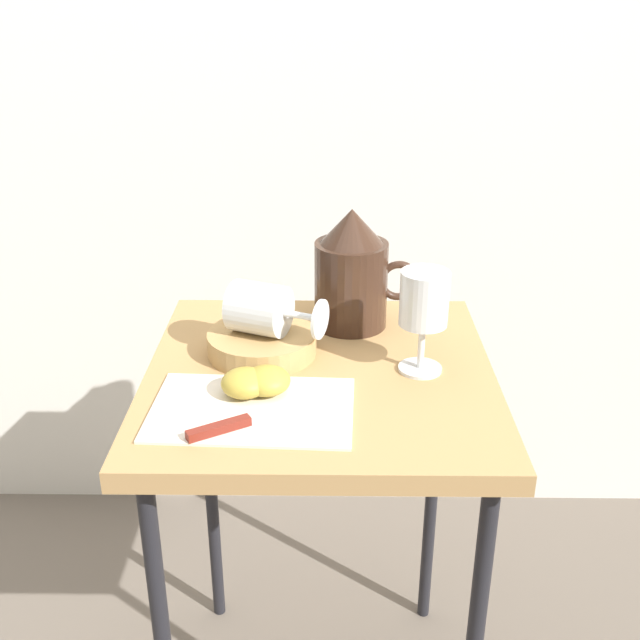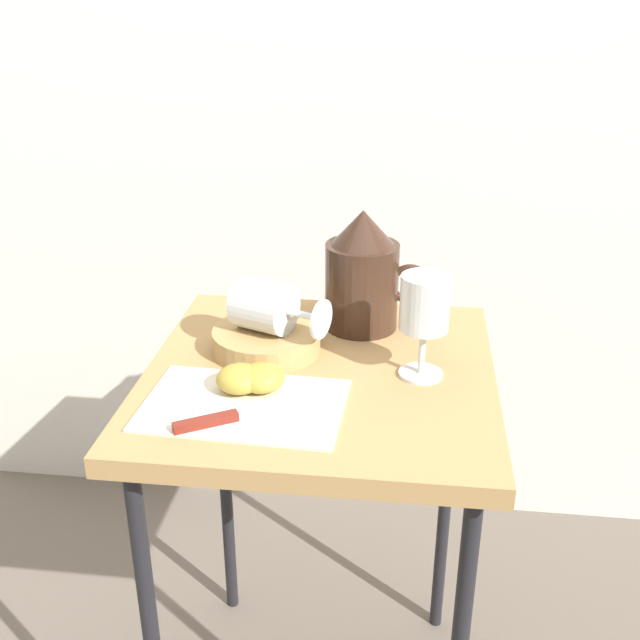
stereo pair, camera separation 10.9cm
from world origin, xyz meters
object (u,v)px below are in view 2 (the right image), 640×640
pitcher (362,281)px  wine_glass_upright (425,308)px  apple_half_right (261,378)px  table (320,411)px  basket_tray (267,340)px  apple_half_left (240,379)px  knife (230,417)px  wine_glass_tipped_near (266,307)px

pitcher → wine_glass_upright: bearing=-57.9°
apple_half_right → table: bearing=45.9°
table → apple_half_right: apple_half_right is taller
pitcher → apple_half_right: size_ratio=2.99×
table → wine_glass_upright: (0.15, 0.00, 0.18)m
basket_tray → apple_half_left: 0.13m
table → basket_tray: size_ratio=4.20×
table → knife: knife is taller
table → basket_tray: (-0.09, 0.05, 0.09)m
knife → pitcher: bearing=65.3°
pitcher → wine_glass_tipped_near: size_ratio=1.22×
apple_half_left → table: bearing=38.7°
wine_glass_tipped_near → apple_half_left: (-0.01, -0.13, -0.05)m
apple_half_left → apple_half_right: bearing=12.8°
basket_tray → knife: bearing=-92.1°
basket_tray → wine_glass_tipped_near: wine_glass_tipped_near is taller
wine_glass_upright → knife: (-0.24, -0.16, -0.10)m
table → knife: bearing=-121.3°
knife → basket_tray: bearing=87.9°
apple_half_left → apple_half_right: 0.03m
apple_half_left → knife: apple_half_left is taller
knife → table: bearing=58.7°
wine_glass_tipped_near → knife: (-0.01, -0.21, -0.07)m
wine_glass_tipped_near → knife: bearing=-92.5°
table → pitcher: pitcher is taller
pitcher → apple_half_left: 0.29m
wine_glass_tipped_near → apple_half_right: 0.14m
wine_glass_upright → apple_half_right: (-0.22, -0.08, -0.08)m
basket_tray → pitcher: 0.19m
basket_tray → knife: size_ratio=0.86×
wine_glass_upright → knife: wine_glass_upright is taller
apple_half_right → basket_tray: bearing=97.5°
table → wine_glass_upright: 0.23m
apple_half_left → wine_glass_tipped_near: bearing=84.2°
table → apple_half_right: size_ratio=10.56×
basket_tray → wine_glass_upright: bearing=-11.4°
wine_glass_upright → wine_glass_tipped_near: (-0.24, 0.05, -0.03)m
wine_glass_tipped_near → knife: wine_glass_tipped_near is taller
wine_glass_upright → table: bearing=-178.3°
wine_glass_upright → wine_glass_tipped_near: bearing=168.8°
pitcher → knife: bearing=-114.7°
table → apple_half_left: size_ratio=10.56×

